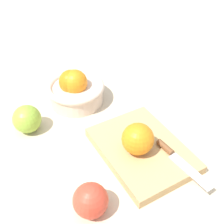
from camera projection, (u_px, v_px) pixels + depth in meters
The scene contains 7 objects.
ground_plane at pixel (79, 148), 0.68m from camera, with size 2.40×2.40×0.00m, color beige.
bowl at pixel (75, 89), 0.80m from camera, with size 0.16×0.16×0.10m.
cutting_board at pixel (142, 150), 0.66m from camera, with size 0.24×0.17×0.02m, color tan.
orange_on_board at pixel (138, 139), 0.62m from camera, with size 0.07×0.07×0.07m, color orange.
knife at pixel (175, 157), 0.62m from camera, with size 0.16×0.04×0.01m.
apple_front_left at pixel (27, 119), 0.71m from camera, with size 0.07×0.07×0.07m, color #8EB738.
apple_front_right_2 at pixel (91, 200), 0.53m from camera, with size 0.07×0.07×0.07m, color #D6422D.
Camera 1 is at (0.39, -0.27, 0.50)m, focal length 45.85 mm.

